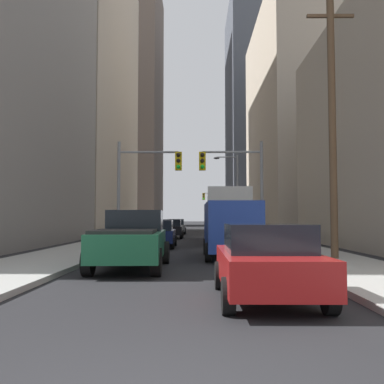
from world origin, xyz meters
The scene contains 18 objects.
sidewalk_left centered at (-5.17, 50.00, 0.07)m, with size 3.38×160.00×0.15m, color #9E9E99.
sidewalk_right centered at (5.17, 50.00, 0.07)m, with size 3.38×160.00×0.15m, color #9E9E99.
city_bus centered at (2.45, 26.53, 1.93)m, with size 2.94×11.59×3.40m.
pickup_truck_green centered at (-1.73, 10.62, 0.93)m, with size 2.20×5.47×1.90m.
cargo_van_blue centered at (1.75, 14.42, 1.29)m, with size 2.16×5.23×2.26m.
sedan_red centered at (1.76, 5.21, 0.77)m, with size 1.95×4.21×1.52m.
sedan_navy centered at (-1.77, 20.73, 0.77)m, with size 1.95×4.22×1.52m.
sedan_black centered at (-1.69, 31.87, 0.77)m, with size 1.95×4.22×1.52m.
sedan_grey centered at (-1.70, 40.66, 0.77)m, with size 1.95×4.24×1.52m.
traffic_signal_near_left centered at (-2.51, 21.31, 4.04)m, with size 3.69×0.44×6.00m.
traffic_signal_near_right centered at (2.53, 21.31, 4.04)m, with size 3.66×0.44×6.00m.
traffic_signal_far_right centered at (2.88, 63.12, 4.00)m, with size 2.89×0.44×6.00m.
utility_pole_right centered at (5.50, 12.87, 5.68)m, with size 2.20×0.28×10.79m.
street_lamp_right centered at (3.82, 37.13, 4.53)m, with size 2.29×0.32×7.50m.
building_left_mid_office centered at (-21.04, 46.52, 16.77)m, with size 25.78×26.10×33.54m, color #B7A893.
building_left_far_tower centered at (-15.61, 89.71, 26.31)m, with size 16.07×22.80×52.62m, color #66564C.
building_right_mid_block centered at (20.26, 49.60, 13.18)m, with size 24.71×25.47×26.36m, color #B7A893.
building_right_far_highrise centered at (15.41, 87.88, 23.27)m, with size 16.43×23.22×46.54m, color #4C515B.
Camera 1 is at (0.35, -3.67, 1.65)m, focal length 41.24 mm.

